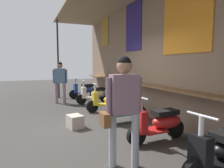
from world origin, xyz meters
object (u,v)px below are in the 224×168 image
scooter_yellow (109,100)px  merchandise_crate (75,121)px  shopper_with_handbag (123,100)px  shopper_browsing (60,78)px  scooter_black (224,151)px  scooter_blue (85,90)px  scooter_teal (128,108)px  scooter_red (160,123)px  scooter_cream (95,94)px

scooter_yellow → merchandise_crate: scooter_yellow is taller
shopper_with_handbag → merchandise_crate: shopper_with_handbag is taller
scooter_yellow → merchandise_crate: 1.98m
shopper_browsing → scooter_black: bearing=-154.9°
scooter_blue → scooter_teal: bearing=87.8°
scooter_yellow → scooter_teal: 1.39m
merchandise_crate → scooter_black: bearing=25.8°
scooter_yellow → scooter_red: (2.87, 0.00, 0.00)m
scooter_cream → merchandise_crate: size_ratio=3.42×
scooter_cream → scooter_yellow: same height
scooter_red → shopper_with_handbag: 1.51m
scooter_cream → shopper_with_handbag: shopper_with_handbag is taller
scooter_cream → scooter_black: size_ratio=1.00×
scooter_blue → scooter_cream: same height
scooter_yellow → shopper_with_handbag: (3.53, -1.18, 0.67)m
scooter_yellow → shopper_browsing: size_ratio=0.83×
scooter_yellow → shopper_browsing: (-2.05, -1.31, 0.66)m
scooter_black → merchandise_crate: (-3.02, -1.46, -0.23)m
scooter_blue → merchandise_crate: 4.57m
scooter_blue → scooter_cream: 1.52m
merchandise_crate → scooter_yellow: bearing=132.3°
scooter_cream → merchandise_crate: scooter_cream is taller
scooter_blue → merchandise_crate: (4.32, -1.46, -0.23)m
shopper_with_handbag → merchandise_crate: 2.40m
scooter_teal → scooter_red: bearing=85.5°
scooter_yellow → scooter_black: (4.34, -0.00, 0.00)m
scooter_black → shopper_browsing: (-6.39, -1.31, 0.66)m
shopper_browsing → scooter_cream: bearing=-100.1°
scooter_red → shopper_browsing: 5.14m
shopper_with_handbag → merchandise_crate: (-2.21, -0.27, -0.90)m
scooter_red → shopper_with_handbag: (0.66, -1.18, 0.67)m
scooter_blue → scooter_black: (7.34, -0.00, 0.00)m
scooter_cream → scooter_red: (4.36, -0.00, 0.00)m
shopper_browsing → scooter_blue: bearing=-40.6°
scooter_blue → shopper_browsing: 1.74m
scooter_yellow → scooter_red: same height
scooter_yellow → shopper_with_handbag: 3.79m
scooter_yellow → scooter_red: 2.87m
scooter_yellow → scooter_teal: bearing=93.2°
scooter_black → scooter_teal: bearing=-94.3°
scooter_blue → scooter_teal: 4.39m
scooter_red → scooter_black: same height
scooter_cream → scooter_teal: bearing=91.4°
scooter_teal → scooter_blue: bearing=-94.5°
shopper_browsing → merchandise_crate: 3.50m
scooter_blue → shopper_with_handbag: (6.53, -1.18, 0.67)m
shopper_browsing → shopper_with_handbag: bearing=-165.2°
scooter_teal → shopper_browsing: 3.74m
scooter_red → shopper_browsing: bearing=-77.7°
scooter_blue → shopper_browsing: (0.95, -1.31, 0.66)m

